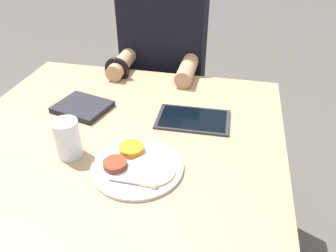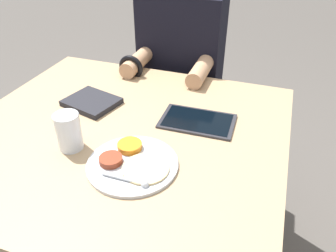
# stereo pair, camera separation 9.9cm
# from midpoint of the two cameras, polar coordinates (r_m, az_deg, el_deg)

# --- Properties ---
(dining_table) EXTENTS (1.05, 0.98, 0.73)m
(dining_table) POSITION_cam_midpoint_polar(r_m,az_deg,el_deg) (1.32, -4.71, -14.01)
(dining_table) COLOR #9E7F5B
(dining_table) RESTS_ON ground_plane
(thali_tray) EXTENTS (0.26, 0.26, 0.03)m
(thali_tray) POSITION_cam_midpoint_polar(r_m,az_deg,el_deg) (0.93, -3.29, -6.52)
(thali_tray) COLOR #B7BABF
(thali_tray) RESTS_ON dining_table
(red_notebook) EXTENTS (0.21, 0.19, 0.02)m
(red_notebook) POSITION_cam_midpoint_polar(r_m,az_deg,el_deg) (1.24, -10.94, 4.01)
(red_notebook) COLOR silver
(red_notebook) RESTS_ON dining_table
(tablet_device) EXTENTS (0.25, 0.16, 0.01)m
(tablet_device) POSITION_cam_midpoint_polar(r_m,az_deg,el_deg) (1.12, 7.68, 0.78)
(tablet_device) COLOR #28282D
(tablet_device) RESTS_ON dining_table
(person_diner) EXTENTS (0.39, 0.42, 1.23)m
(person_diner) POSITION_cam_midpoint_polar(r_m,az_deg,el_deg) (1.69, 3.84, 7.07)
(person_diner) COLOR black
(person_diner) RESTS_ON ground_plane
(drinking_glass) EXTENTS (0.07, 0.07, 0.12)m
(drinking_glass) POSITION_cam_midpoint_polar(r_m,az_deg,el_deg) (1.00, -14.23, -1.05)
(drinking_glass) COLOR silver
(drinking_glass) RESTS_ON dining_table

